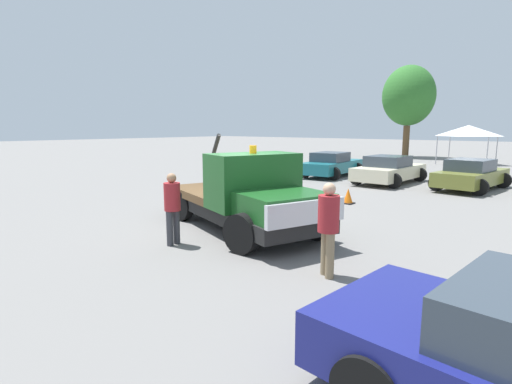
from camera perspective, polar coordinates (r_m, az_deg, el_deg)
name	(u,v)px	position (r m, az deg, el deg)	size (l,w,h in m)	color
ground_plane	(242,229)	(10.77, -2.04, -5.24)	(160.00, 160.00, 0.00)	slate
tow_truck	(248,198)	(10.29, -1.17, -0.81)	(5.91, 3.75, 2.51)	black
person_near_truck	(328,223)	(7.28, 10.30, -4.39)	(0.38, 0.38, 1.73)	#847051
person_at_hood	(172,204)	(9.31, -11.86, -1.66)	(0.37, 0.37, 1.67)	#38383D
parked_car_teal	(331,165)	(22.46, 10.72, 3.86)	(2.64, 4.74, 1.34)	#196670
parked_car_cream	(389,170)	(20.39, 18.47, 3.02)	(2.56, 4.68, 1.34)	beige
parked_car_olive	(471,175)	(19.69, 28.36, 2.17)	(2.68, 4.59, 1.34)	olive
canopy_tent_white	(468,131)	(33.41, 28.07, 7.73)	(3.36, 3.36, 2.84)	#9E9EA3
tree_left	(409,96)	(38.69, 20.97, 12.69)	(4.52, 4.52, 8.07)	brown
traffic_cone	(348,197)	(14.55, 13.02, -0.64)	(0.40, 0.40, 0.55)	black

